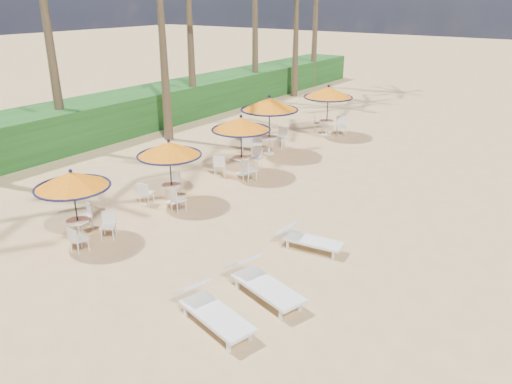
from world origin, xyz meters
TOP-DOWN VIEW (x-y plane):
  - ground at (0.00, 0.00)m, footprint 160.00×160.00m
  - scrub_hedge at (-13.50, 11.00)m, footprint 3.00×40.00m
  - station_0 at (-5.02, 0.41)m, footprint 2.03×2.03m
  - station_1 at (-4.88, 3.82)m, footprint 2.09×2.09m
  - station_2 at (-4.68, 7.41)m, footprint 2.23×2.24m
  - station_3 at (-5.36, 10.22)m, footprint 2.44×2.51m
  - station_4 at (-4.75, 14.45)m, footprint 2.36×2.36m
  - lounger_near at (0.39, -0.40)m, footprint 2.24×1.18m
  - lounger_mid at (0.66, 1.07)m, footprint 2.30×1.27m
  - lounger_far at (0.37, 3.64)m, footprint 1.91×0.80m

SIDE VIEW (x-z plane):
  - ground at x=0.00m, z-range 0.00..0.00m
  - lounger_far at x=0.37m, z-range -0.02..0.64m
  - lounger_near at x=0.39m, z-range -0.02..0.74m
  - lounger_mid at x=0.66m, z-range -0.03..0.76m
  - scrub_hedge at x=-13.50m, z-range 0.00..1.80m
  - station_0 at x=-5.02m, z-range 0.49..2.61m
  - station_1 at x=-4.88m, z-range 0.50..2.69m
  - station_2 at x=-4.68m, z-range 0.54..2.86m
  - station_3 at x=-5.36m, z-range 0.59..3.14m
  - station_4 at x=-4.75m, z-range 0.65..3.11m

